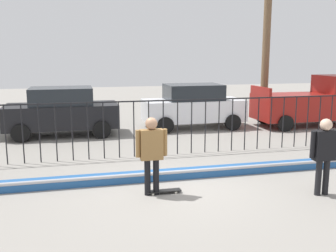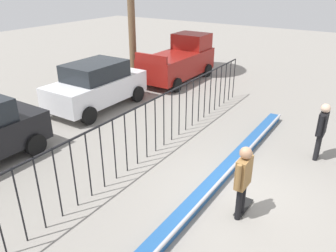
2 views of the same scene
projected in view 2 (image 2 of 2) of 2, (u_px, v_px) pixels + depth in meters
name	position (u px, v px, depth m)	size (l,w,h in m)	color
ground_plane	(239.00, 200.00, 8.23)	(60.00, 60.00, 0.00)	gray
bowl_coping_ledge	(211.00, 186.00, 8.57)	(11.00, 0.40, 0.27)	#235699
perimeter_fence	(136.00, 130.00, 9.37)	(14.04, 0.04, 1.77)	black
skateboarder	(243.00, 176.00, 7.23)	(0.72, 0.27, 1.79)	black
skateboard	(244.00, 207.00, 7.87)	(0.80, 0.20, 0.07)	black
camera_operator	(322.00, 127.00, 9.66)	(0.71, 0.27, 1.76)	black
parked_car_white	(96.00, 85.00, 13.63)	(4.30, 2.12, 1.90)	silver
pickup_truck	(180.00, 60.00, 17.30)	(4.70, 2.12, 2.24)	maroon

